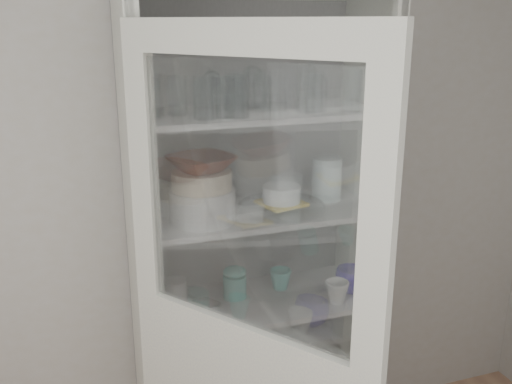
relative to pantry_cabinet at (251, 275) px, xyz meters
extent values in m
cube|color=#BABAB8|center=(-0.20, 0.16, 0.36)|extent=(3.60, 0.02, 2.60)
cube|color=#B7B7B7|center=(-0.48, -0.06, 0.11)|extent=(0.03, 0.45, 2.10)
cube|color=#B7B7B7|center=(0.48, -0.06, 0.11)|extent=(0.03, 0.45, 2.10)
cube|color=gray|center=(0.00, 0.15, 0.11)|extent=(1.00, 0.03, 2.10)
cube|color=silver|center=(0.00, -0.08, -0.49)|extent=(0.94, 0.42, 0.02)
cube|color=silver|center=(0.00, -0.08, -0.09)|extent=(0.94, 0.42, 0.02)
cube|color=silver|center=(0.00, -0.08, 0.31)|extent=(0.94, 0.42, 0.02)
cube|color=silver|center=(0.00, -0.08, 0.71)|extent=(0.94, 0.42, 0.02)
cube|color=#B7B7B7|center=(-0.24, -0.65, 1.01)|extent=(0.56, 0.76, 0.10)
cube|color=#B7B7B7|center=(-0.47, -0.32, 0.56)|extent=(0.08, 0.10, 0.80)
cube|color=#B7B7B7|center=(0.00, -0.98, 0.56)|extent=(0.08, 0.10, 0.80)
cube|color=silver|center=(-0.24, -0.65, 0.56)|extent=(0.43, 0.59, 0.78)
cylinder|color=silver|center=(-0.24, -0.20, 0.79)|extent=(0.07, 0.07, 0.15)
cylinder|color=silver|center=(-0.16, -0.19, 0.79)|extent=(0.07, 0.07, 0.14)
cylinder|color=silver|center=(-0.12, -0.21, 0.80)|extent=(0.09, 0.09, 0.16)
cylinder|color=silver|center=(-0.13, -0.20, 0.79)|extent=(0.09, 0.09, 0.15)
cylinder|color=silver|center=(0.19, -0.17, 0.79)|extent=(0.09, 0.09, 0.14)
cylinder|color=silver|center=(0.16, -0.18, 0.79)|extent=(0.07, 0.07, 0.14)
cylinder|color=silver|center=(0.34, -0.20, 0.80)|extent=(0.09, 0.09, 0.16)
cylinder|color=silver|center=(-0.39, -0.08, 0.80)|extent=(0.09, 0.09, 0.15)
cylinder|color=silver|center=(-0.30, -0.07, 0.79)|extent=(0.09, 0.09, 0.14)
cylinder|color=silver|center=(0.03, -0.07, 0.79)|extent=(0.08, 0.08, 0.14)
cylinder|color=silver|center=(-0.09, -0.08, 0.79)|extent=(0.07, 0.07, 0.14)
cylinder|color=silver|center=(-0.24, -0.13, 0.38)|extent=(0.25, 0.25, 0.13)
cylinder|color=silver|center=(-0.29, 0.02, 0.36)|extent=(0.21, 0.21, 0.07)
cylinder|color=beige|center=(-0.24, -0.13, 0.48)|extent=(0.25, 0.25, 0.07)
imported|color=#5F2619|center=(-0.24, -0.13, 0.55)|extent=(0.31, 0.31, 0.06)
cylinder|color=silver|center=(0.10, -0.10, 0.33)|extent=(0.42, 0.42, 0.02)
cube|color=gold|center=(0.10, -0.10, 0.35)|extent=(0.20, 0.20, 0.01)
cylinder|color=silver|center=(0.10, -0.10, 0.39)|extent=(0.17, 0.17, 0.07)
cylinder|color=silver|center=(0.33, -0.03, 0.41)|extent=(0.12, 0.12, 0.18)
imported|color=#0F098C|center=(0.41, -0.14, -0.03)|extent=(0.17, 0.17, 0.11)
imported|color=teal|center=(0.13, -0.01, -0.03)|extent=(0.12, 0.12, 0.09)
imported|color=silver|center=(0.31, -0.21, -0.03)|extent=(0.12, 0.12, 0.09)
cylinder|color=teal|center=(-0.08, -0.02, -0.03)|extent=(0.10, 0.10, 0.10)
ellipsoid|color=teal|center=(-0.08, -0.02, 0.03)|extent=(0.10, 0.10, 0.02)
cylinder|color=silver|center=(-0.24, -0.11, -0.06)|extent=(0.11, 0.11, 0.04)
cylinder|color=silver|center=(-0.33, -0.02, -0.02)|extent=(0.11, 0.11, 0.12)
imported|color=beige|center=(-0.05, -0.07, -0.45)|extent=(0.26, 0.26, 0.07)
cube|color=#AFAFB2|center=(0.21, -0.11, -0.45)|extent=(0.21, 0.15, 0.06)
camera|label=1|loc=(-0.72, -2.13, 1.05)|focal=40.00mm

